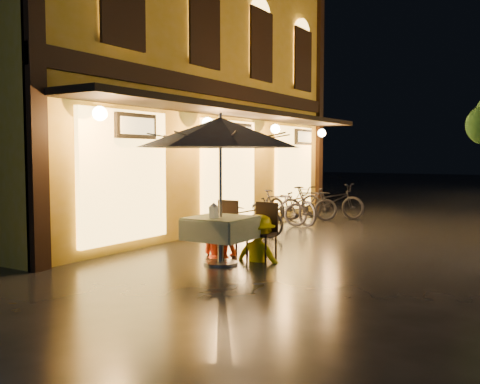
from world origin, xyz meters
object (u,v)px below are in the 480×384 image
Objects in this scene: cafe_table at (221,229)px; person_orange at (220,214)px; bicycle_0 at (246,216)px; table_lantern at (214,209)px; patio_umbrella at (220,132)px; person_yellow at (259,216)px.

person_orange is (-0.38, 0.55, 0.16)m from cafe_table.
cafe_table is 0.59× the size of bicycle_0.
table_lantern is 3.21m from bicycle_0.
patio_umbrella is 1.56m from person_yellow.
bicycle_0 is at bearing -61.86° from person_orange.
person_orange is (-0.38, 0.55, -1.40)m from patio_umbrella.
patio_umbrella is 3.45m from bicycle_0.
cafe_table is 0.65× the size of person_yellow.
patio_umbrella is 10.75× the size of table_lantern.
bicycle_0 reaches higher than cafe_table.
cafe_table is 0.66× the size of person_orange.
table_lantern reaches higher than cafe_table.
person_yellow reaches higher than bicycle_0.
person_yellow is 2.68m from bicycle_0.
person_yellow is (0.76, 0.05, 0.02)m from person_orange.
patio_umbrella reaches higher than table_lantern.
cafe_table is 0.73m from person_yellow.
cafe_table is 3.00m from bicycle_0.
patio_umbrella is at bearing 90.00° from table_lantern.
patio_umbrella is at bearing -168.26° from bicycle_0.
table_lantern is at bearing 63.99° from person_yellow.
person_yellow is at bearing 57.02° from patio_umbrella.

